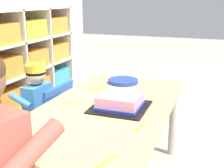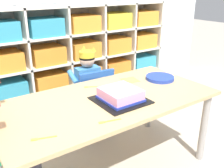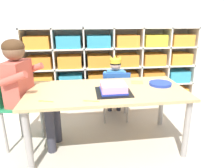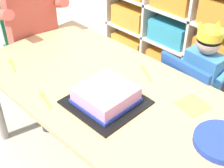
# 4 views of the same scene
# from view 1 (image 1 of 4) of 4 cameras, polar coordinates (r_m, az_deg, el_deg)

# --- Properties ---
(activity_table) EXTENTS (1.50, 0.74, 0.60)m
(activity_table) POSITION_cam_1_polar(r_m,az_deg,el_deg) (1.76, -1.64, -6.87)
(activity_table) COLOR tan
(activity_table) RESTS_ON ground
(classroom_chair_blue) EXTENTS (0.37, 0.38, 0.65)m
(classroom_chair_blue) POSITION_cam_1_polar(r_m,az_deg,el_deg) (2.16, -12.33, -6.96)
(classroom_chair_blue) COLOR #1E4CA8
(classroom_chair_blue) RESTS_ON ground
(child_with_crown) EXTENTS (0.31, 0.31, 0.82)m
(child_with_crown) POSITION_cam_1_polar(r_m,az_deg,el_deg) (2.19, -14.95, -3.32)
(child_with_crown) COLOR #3D7FBC
(child_with_crown) RESTS_ON ground
(adult_helper_seated) EXTENTS (0.46, 0.45, 1.08)m
(adult_helper_seated) POSITION_cam_1_polar(r_m,az_deg,el_deg) (1.14, -20.46, -13.49)
(adult_helper_seated) COLOR #D15647
(adult_helper_seated) RESTS_ON ground
(birthday_cake_on_tray) EXTENTS (0.32, 0.32, 0.08)m
(birthday_cake_on_tray) POSITION_cam_1_polar(r_m,az_deg,el_deg) (1.73, 1.57, -3.48)
(birthday_cake_on_tray) COLOR black
(birthday_cake_on_tray) RESTS_ON activity_table
(paper_plate_stack) EXTENTS (0.23, 0.23, 0.03)m
(paper_plate_stack) POSITION_cam_1_polar(r_m,az_deg,el_deg) (2.24, 2.12, 0.55)
(paper_plate_stack) COLOR #233DA3
(paper_plate_stack) RESTS_ON activity_table
(paper_napkin_square) EXTENTS (0.15, 0.15, 0.00)m
(paper_napkin_square) POSITION_cam_1_polar(r_m,az_deg,el_deg) (2.10, -2.82, -0.94)
(paper_napkin_square) COLOR #F4DB4C
(paper_napkin_square) RESTS_ON activity_table
(fork_by_napkin) EXTENTS (0.13, 0.05, 0.00)m
(fork_by_napkin) POSITION_cam_1_polar(r_m,az_deg,el_deg) (1.20, -1.24, -14.72)
(fork_by_napkin) COLOR yellow
(fork_by_napkin) RESTS_ON activity_table
(fork_at_table_front_edge) EXTENTS (0.13, 0.08, 0.00)m
(fork_at_table_front_edge) POSITION_cam_1_polar(r_m,az_deg,el_deg) (1.84, -8.18, -3.56)
(fork_at_table_front_edge) COLOR yellow
(fork_at_table_front_edge) RESTS_ON activity_table
(fork_near_cake_tray) EXTENTS (0.13, 0.05, 0.00)m
(fork_near_cake_tray) POSITION_cam_1_polar(r_m,az_deg,el_deg) (1.50, 5.57, -8.15)
(fork_near_cake_tray) COLOR yellow
(fork_near_cake_tray) RESTS_ON activity_table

